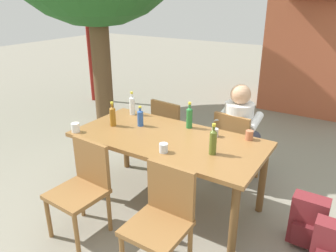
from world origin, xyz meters
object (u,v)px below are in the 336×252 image
Objects in this scene: backpack_by_near_side at (308,222)px; backpack_by_far_side at (332,250)px; bottle_blue at (140,117)px; person_in_white_shirt at (240,128)px; bottle_green at (189,117)px; cup_terracotta at (249,135)px; bottle_clear at (132,105)px; bottle_olive at (213,141)px; brick_kiosk at (323,37)px; cup_white at (75,128)px; cup_glass at (164,148)px; bottle_amber at (113,116)px; chair_near_right at (162,216)px; dining_table at (168,145)px; chair_far_right at (235,144)px; chair_near_left at (83,184)px; chair_far_left at (171,129)px; cup_steel at (215,133)px.

backpack_by_near_side is 1.04× the size of backpack_by_far_side.
person_in_white_shirt is at bearing 42.53° from bottle_blue.
cup_terracotta is at bearing 3.89° from bottle_green.
person_in_white_shirt is 2.51× the size of backpack_by_near_side.
person_in_white_shirt is 1.27m from bottle_clear.
brick_kiosk is at bearing 87.82° from bottle_olive.
bottle_clear is at bearing 76.91° from cup_white.
bottle_olive is 0.50m from cup_terracotta.
cup_white is at bearing -108.52° from brick_kiosk.
cup_glass is 1.57m from backpack_by_far_side.
backpack_by_far_side is (2.25, -0.06, -0.66)m from bottle_amber.
chair_near_right is at bearing -58.18° from cup_glass.
bottle_clear is at bearing 174.19° from backpack_by_near_side.
bottle_olive is 1.30m from bottle_clear.
backpack_by_near_side is at bearing -8.82° from bottle_green.
backpack_by_near_side reaches higher than backpack_by_far_side.
person_in_white_shirt reaches higher than dining_table.
chair_far_right is at bearing 146.04° from backpack_by_near_side.
cup_terracotta reaches higher than dining_table.
cup_glass is (0.56, 0.46, 0.31)m from chair_near_left.
backpack_by_near_side is at bearing 12.97° from cup_white.
chair_far_left is at bearing 57.44° from bottle_clear.
brick_kiosk is (1.39, 3.93, 0.46)m from bottle_clear.
chair_near_left is at bearing -162.16° from backpack_by_far_side.
bottle_olive is 1.26m from backpack_by_far_side.
chair_near_left is 3.08× the size of bottle_green.
bottle_olive is at bearing -42.36° from bottle_green.
chair_far_left reaches higher than cup_white.
brick_kiosk is (-0.67, 4.14, 1.11)m from backpack_by_near_side.
bottle_olive is at bearing -19.44° from bottle_clear.
bottle_amber is at bearing -143.01° from chair_far_right.
bottle_green is 1.73m from backpack_by_far_side.
cup_steel is (0.80, 1.03, 0.31)m from chair_near_left.
brick_kiosk is (0.69, 4.27, 0.66)m from dining_table.
person_in_white_shirt is 1.81m from cup_white.
chair_near_left is 0.34× the size of brick_kiosk.
backpack_by_near_side is (0.98, -0.14, -0.58)m from cup_steel.
chair_far_left is 0.76m from bottle_green.
cup_terracotta is at bearing 25.88° from cup_white.
chair_far_right is 0.57m from cup_terracotta.
cup_steel is at bearing 66.93° from cup_glass.
chair_near_right is at bearing -45.78° from bottle_blue.
bottle_clear is 2.17m from backpack_by_near_side.
chair_far_left is at bearing -180.00° from chair_far_right.
cup_white is at bearing -173.70° from backpack_by_far_side.
chair_near_right is 5.11m from brick_kiosk.
cup_white is at bearing -168.24° from bottle_olive.
bottle_olive reaches higher than cup_terracotta.
chair_far_left is 3.94× the size of bottle_blue.
chair_near_left is 1.22m from bottle_olive.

